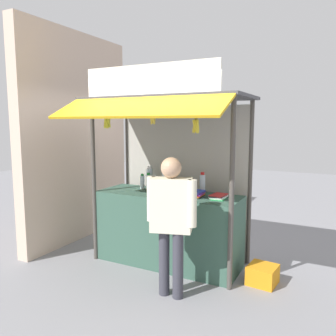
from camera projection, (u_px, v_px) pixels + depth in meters
name	position (u px, v px, depth m)	size (l,w,h in m)	color
ground_plane	(168.00, 263.00, 4.74)	(20.00, 20.00, 0.00)	gray
stall_counter	(168.00, 229.00, 4.68)	(1.98, 0.69, 0.98)	#385B4C
stall_structure	(172.00, 148.00, 4.64)	(2.18, 1.58, 2.62)	#4C4742
water_bottle_mid_left	(142.00, 182.00, 4.92)	(0.06, 0.06, 0.22)	silver
water_bottle_left	(165.00, 180.00, 4.87)	(0.08, 0.08, 0.29)	silver
water_bottle_center	(148.00, 182.00, 4.87)	(0.07, 0.07, 0.24)	silver
water_bottle_back_right	(150.00, 178.00, 5.00)	(0.09, 0.09, 0.32)	silver
water_bottle_front_left	(202.00, 183.00, 4.64)	(0.08, 0.08, 0.29)	silver
magazine_stack_far_left	(195.00, 194.00, 4.41)	(0.24, 0.29, 0.08)	black
magazine_stack_mid_right	(158.00, 190.00, 4.66)	(0.20, 0.31, 0.07)	purple
magazine_stack_far_right	(218.00, 197.00, 4.29)	(0.20, 0.28, 0.05)	green
banana_bunch_inner_left	(107.00, 122.00, 4.39)	(0.11, 0.10, 0.28)	#332D23
banana_bunch_inner_right	(196.00, 126.00, 3.83)	(0.09, 0.09, 0.32)	#332D23
banana_bunch_rightmost	(153.00, 119.00, 4.07)	(0.09, 0.09, 0.22)	#332D23
vendor_person	(171.00, 214.00, 3.71)	(0.60, 0.31, 1.57)	#383842
plastic_crate	(263.00, 275.00, 4.11)	(0.33, 0.33, 0.23)	orange
neighbour_wall	(77.00, 138.00, 5.62)	(0.20, 2.40, 3.38)	beige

